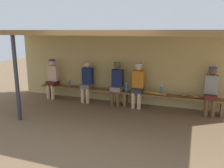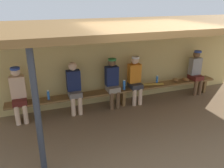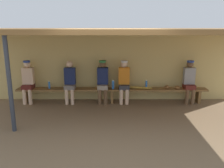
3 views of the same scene
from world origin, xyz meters
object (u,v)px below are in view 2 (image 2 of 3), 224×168
player_rightmost (18,92)px  baseball_bat (148,84)px  player_with_sunglasses (135,78)px  water_bottle_blue (48,95)px  player_leftmost (112,81)px  support_post (38,117)px  water_bottle_green (124,85)px  baseball_glove_tan (186,79)px  baseball_glove_dark_brown (175,80)px  player_in_red (74,86)px  player_near_post (196,70)px  water_bottle_clear (157,80)px  bench (122,92)px

player_rightmost → baseball_bat: size_ratio=1.51×
player_rightmost → player_with_sunglasses: same height
water_bottle_blue → player_rightmost: bearing=178.7°
player_rightmost → player_with_sunglasses: (3.02, 0.00, 0.00)m
player_leftmost → baseball_bat: bearing=-0.2°
support_post → baseball_bat: support_post is taller
player_rightmost → water_bottle_green: bearing=-0.9°
player_with_sunglasses → player_rightmost: bearing=180.0°
player_rightmost → water_bottle_blue: 0.69m
baseball_glove_tan → baseball_glove_dark_brown: bearing=80.5°
support_post → baseball_glove_tan: support_post is taller
player_with_sunglasses → baseball_glove_tan: size_ratio=5.60×
player_in_red → player_near_post: bearing=0.0°
water_bottle_green → water_bottle_clear: water_bottle_green is taller
support_post → baseball_glove_tan: (4.35, 2.07, -0.60)m
player_rightmost → baseball_bat: 3.45m
player_in_red → support_post: bearing=-114.6°
bench → water_bottle_blue: water_bottle_blue is taller
player_leftmost → player_with_sunglasses: size_ratio=1.00×
bench → water_bottle_blue: 1.98m
water_bottle_green → water_bottle_blue: bearing=179.2°
bench → player_with_sunglasses: (0.38, 0.00, 0.36)m
bench → player_in_red: (-1.32, 0.00, 0.34)m
player_in_red → water_bottle_green: size_ratio=4.71×
water_bottle_blue → baseball_bat: (2.78, 0.01, -0.08)m
water_bottle_blue → baseball_bat: water_bottle_blue is taller
player_near_post → support_post: bearing=-155.9°
player_with_sunglasses → water_bottle_blue: 2.36m
water_bottle_blue → baseball_glove_tan: 4.04m
player_near_post → water_bottle_blue: player_near_post is taller
player_near_post → player_with_sunglasses: (-2.05, 0.00, 0.00)m
water_bottle_blue → player_near_post: bearing=0.2°
player_leftmost → player_rightmost: bearing=180.0°
water_bottle_blue → baseball_glove_dark_brown: (3.72, 0.05, -0.07)m
water_bottle_clear → baseball_glove_tan: size_ratio=1.14×
player_near_post → baseball_glove_dark_brown: (-0.68, 0.03, -0.24)m
player_leftmost → baseball_bat: 1.12m
player_near_post → water_bottle_blue: size_ratio=5.45×
bench → player_with_sunglasses: bearing=0.5°
player_leftmost → support_post: bearing=-133.5°
player_near_post → water_bottle_blue: bearing=-179.8°
player_in_red → baseball_glove_tan: 3.39m
player_leftmost → baseball_glove_dark_brown: bearing=1.0°
baseball_glove_dark_brown → baseball_bat: bearing=-64.6°
player_rightmost → baseball_glove_dark_brown: (4.38, 0.03, -0.24)m
player_near_post → baseball_glove_tan: bearing=-174.4°
player_leftmost → baseball_bat: player_leftmost is taller
player_rightmost → player_near_post: size_ratio=1.00×
player_in_red → baseball_bat: 2.14m
player_rightmost → support_post: bearing=-80.5°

